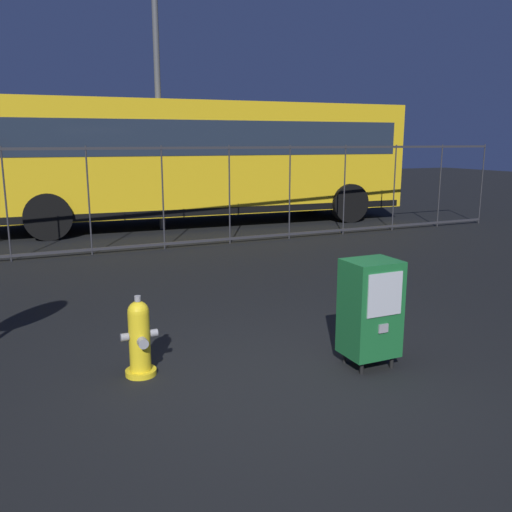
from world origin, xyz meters
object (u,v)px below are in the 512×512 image
Objects in this scene: fire_hydrant at (140,338)px; street_light_near_right at (156,46)px; newspaper_box_primary at (370,308)px; bus_near at (199,156)px.

street_light_near_right is (2.34, 8.11, 3.83)m from fire_hydrant.
street_light_near_right reaches higher than fire_hydrant.
bus_near is (1.48, 9.36, 1.14)m from newspaper_box_primary.
newspaper_box_primary is at bearing -18.61° from fire_hydrant.
newspaper_box_primary is 9.51m from street_light_near_right.
bus_near is at bearing 81.01° from newspaper_box_primary.
fire_hydrant is 0.07× the size of bus_near.
street_light_near_right is at bearing -149.99° from bus_near.
street_light_near_right is (0.34, 8.79, 3.61)m from newspaper_box_primary.
fire_hydrant is 9.27m from street_light_near_right.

